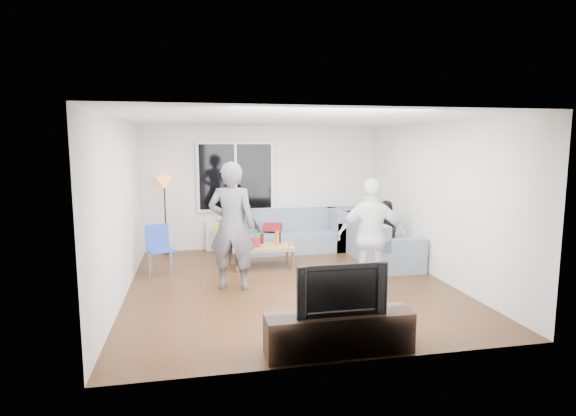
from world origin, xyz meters
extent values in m
cube|color=#56351C|center=(0.00, 0.00, -0.02)|extent=(5.00, 5.50, 0.04)
cube|color=white|center=(0.00, 0.00, 2.62)|extent=(5.00, 5.50, 0.04)
cube|color=silver|center=(0.00, 2.77, 1.30)|extent=(5.00, 0.04, 2.60)
cube|color=silver|center=(0.00, -2.77, 1.30)|extent=(5.00, 0.04, 2.60)
cube|color=silver|center=(-2.52, 0.00, 1.30)|extent=(0.04, 5.50, 2.60)
cube|color=silver|center=(2.52, 0.00, 1.30)|extent=(0.04, 5.50, 2.60)
cube|color=white|center=(-0.60, 2.69, 1.55)|extent=(1.62, 0.06, 1.47)
cube|color=black|center=(-0.60, 2.65, 1.55)|extent=(1.50, 0.02, 1.35)
cube|color=white|center=(-0.60, 2.64, 1.55)|extent=(0.05, 0.03, 1.35)
cube|color=silver|center=(-0.60, 2.65, 0.31)|extent=(1.30, 0.12, 0.62)
imported|color=#28662D|center=(-0.38, 2.62, 0.79)|extent=(0.21, 0.18, 0.34)
imported|color=silver|center=(-0.94, 2.62, 0.70)|extent=(0.20, 0.20, 0.16)
cube|color=slate|center=(1.80, 2.27, 0.42)|extent=(0.85, 0.85, 0.85)
cube|color=gold|center=(-0.88, 2.25, 0.51)|extent=(0.41, 0.35, 0.14)
cube|color=maroon|center=(0.12, 2.33, 0.51)|extent=(0.43, 0.39, 0.13)
cube|color=#A4854F|center=(-0.26, 1.11, 0.20)|extent=(1.14, 0.68, 0.40)
cylinder|color=maroon|center=(-0.41, 1.04, 0.49)|extent=(0.17, 0.17, 0.17)
imported|color=#4E4F54|center=(-0.91, -0.03, 0.99)|extent=(0.82, 0.65, 1.97)
imported|color=silver|center=(1.11, -0.69, 0.87)|extent=(1.10, 0.71, 1.74)
imported|color=black|center=(2.02, 0.92, 0.59)|extent=(0.51, 0.62, 1.19)
imported|color=black|center=(-0.59, 2.30, 0.68)|extent=(0.89, 0.53, 1.36)
cube|color=#36271B|center=(0.03, -2.50, 0.22)|extent=(1.60, 0.40, 0.44)
imported|color=black|center=(0.03, -2.50, 0.72)|extent=(0.98, 0.13, 0.56)
cylinder|color=#297F17|center=(-0.39, 1.04, 0.52)|extent=(0.08, 0.08, 0.24)
cylinder|color=#CC5C12|center=(-0.02, 1.02, 0.53)|extent=(0.07, 0.07, 0.26)
cylinder|color=#C76B0B|center=(-0.61, 1.22, 0.52)|extent=(0.07, 0.07, 0.24)
cylinder|color=#33140B|center=(-0.25, 1.28, 0.49)|extent=(0.07, 0.07, 0.18)
cylinder|color=black|center=(0.07, 1.24, 0.52)|extent=(0.07, 0.07, 0.23)
camera|label=1|loc=(-1.46, -7.05, 2.24)|focal=28.89mm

